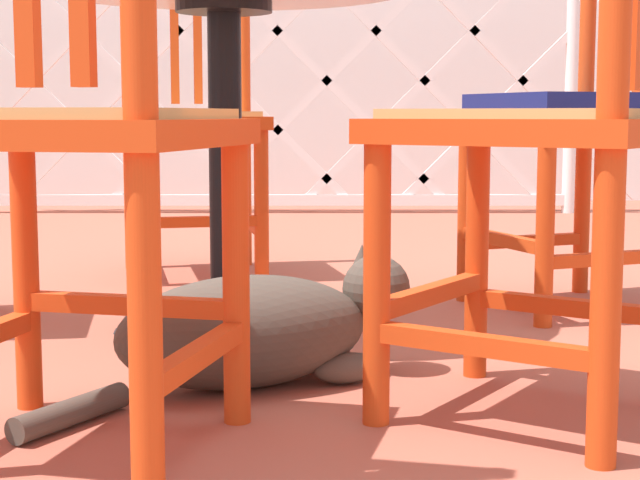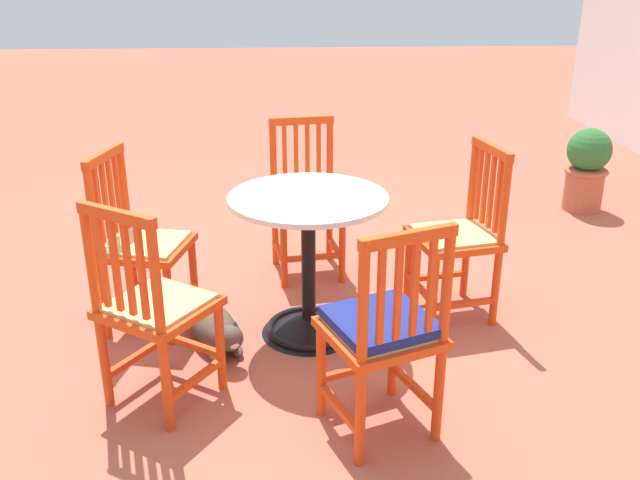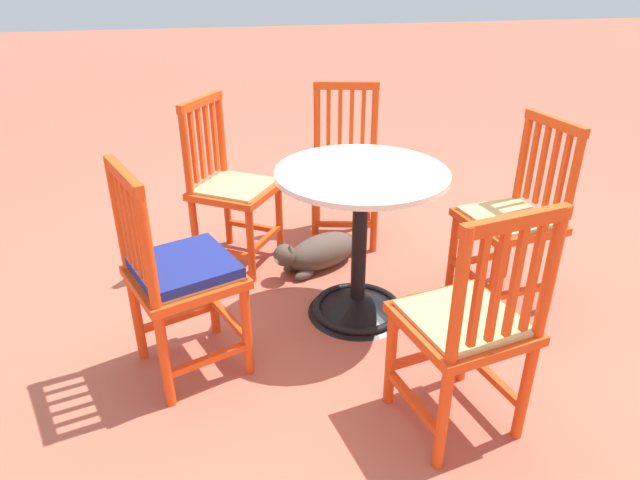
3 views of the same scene
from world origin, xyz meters
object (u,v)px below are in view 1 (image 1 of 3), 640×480
cafe_table (230,196)px  orange_chair_at_corner (580,118)px  orange_chair_near_fence (66,132)px  orange_chair_tucked_in (558,130)px  orange_chair_by_planter (195,122)px  tabby_cat (269,330)px

cafe_table → orange_chair_at_corner: bearing=17.6°
orange_chair_near_fence → orange_chair_tucked_in: size_ratio=1.00×
orange_chair_tucked_in → cafe_table: bearing=129.7°
orange_chair_at_corner → orange_chair_by_planter: same height
cafe_table → orange_chair_near_fence: orange_chair_near_fence is taller
orange_chair_near_fence → orange_chair_tucked_in: bearing=14.7°
orange_chair_tucked_in → orange_chair_by_planter: (-0.71, 1.43, 0.00)m
cafe_table → orange_chair_by_planter: size_ratio=0.83×
orange_chair_at_corner → cafe_table: bearing=-162.4°
orange_chair_at_corner → tabby_cat: 1.05m
cafe_table → orange_chair_at_corner: orange_chair_at_corner is taller
orange_chair_near_fence → orange_chair_by_planter: size_ratio=1.00×
orange_chair_near_fence → orange_chair_by_planter: same height
orange_chair_at_corner → tabby_cat: orange_chair_at_corner is taller
tabby_cat → orange_chair_near_fence: bearing=-123.4°
cafe_table → orange_chair_by_planter: (-0.17, 0.78, 0.15)m
orange_chair_by_planter → orange_chair_tucked_in: bearing=-63.7°
orange_chair_by_planter → tabby_cat: (0.27, -1.24, -0.34)m
orange_chair_near_fence → orange_chair_at_corner: 1.43m
orange_chair_tucked_in → orange_chair_by_planter: bearing=116.3°
orange_chair_near_fence → orange_chair_at_corner: same height
tabby_cat → cafe_table: bearing=102.9°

